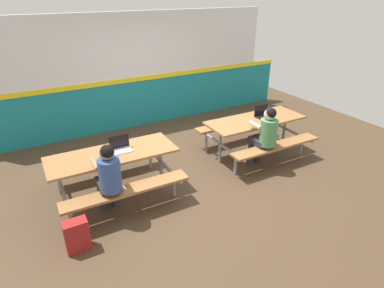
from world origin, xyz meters
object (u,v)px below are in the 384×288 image
at_px(student_further, 265,133).
at_px(laptop_dark, 263,114).
at_px(student_nearer, 109,175).
at_px(backpack_dark, 77,236).
at_px(laptop_silver, 121,147).
at_px(picnic_table_right, 255,127).
at_px(picnic_table_left, 113,162).

xyz_separation_m(student_further, laptop_dark, (0.44, 0.59, 0.08)).
bearing_deg(student_nearer, student_further, 0.68).
bearing_deg(backpack_dark, laptop_silver, 46.40).
height_order(picnic_table_right, student_nearer, student_nearer).
bearing_deg(picnic_table_right, student_nearer, -169.19).
distance_m(picnic_table_left, student_nearer, 0.61).
bearing_deg(student_further, picnic_table_right, 67.48).
relative_size(picnic_table_left, student_nearer, 1.64).
relative_size(laptop_dark, backpack_dark, 0.73).
bearing_deg(student_nearer, laptop_silver, 57.58).
height_order(laptop_silver, backpack_dark, laptop_silver).
distance_m(student_nearer, backpack_dark, 0.88).
distance_m(student_further, backpack_dark, 3.51).
height_order(picnic_table_left, laptop_silver, laptop_silver).
bearing_deg(laptop_dark, picnic_table_right, -170.63).
distance_m(picnic_table_right, student_further, 0.61).
distance_m(student_nearer, laptop_dark, 3.35).
bearing_deg(student_nearer, picnic_table_right, 10.81).
height_order(picnic_table_right, laptop_dark, laptop_dark).
height_order(student_nearer, laptop_silver, student_nearer).
height_order(picnic_table_left, student_further, student_further).
relative_size(student_nearer, laptop_dark, 3.74).
bearing_deg(laptop_dark, picnic_table_left, -178.72).
height_order(picnic_table_left, picnic_table_right, same).
relative_size(picnic_table_left, picnic_table_right, 1.00).
height_order(student_further, laptop_dark, student_further).
relative_size(picnic_table_right, laptop_silver, 6.12).
bearing_deg(picnic_table_right, student_further, -112.52).
bearing_deg(laptop_dark, student_further, -126.77).
bearing_deg(picnic_table_left, student_further, -11.19).
relative_size(student_nearer, laptop_silver, 3.74).
height_order(student_nearer, laptop_dark, student_nearer).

